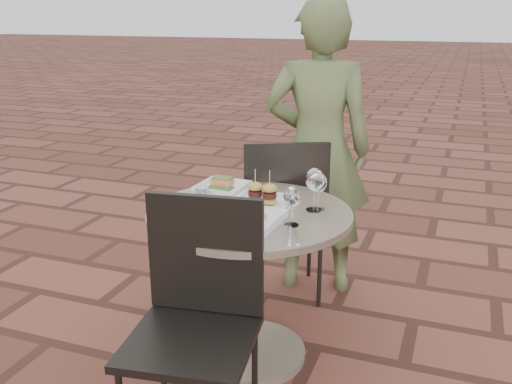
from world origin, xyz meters
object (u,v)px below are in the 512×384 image
(chair_far, at_px, (284,207))
(plate_salmon, at_px, (222,186))
(diner, at_px, (318,150))
(plate_sliders, at_px, (262,200))
(chair_near, at_px, (198,304))
(plate_tuna, at_px, (247,218))
(cafe_table, at_px, (250,262))

(chair_far, bearing_deg, plate_salmon, 34.46)
(diner, distance_m, plate_salmon, 0.67)
(plate_salmon, xyz_separation_m, plate_sliders, (0.27, -0.17, 0.01))
(diner, distance_m, plate_sliders, 0.76)
(chair_far, height_order, chair_near, same)
(plate_sliders, bearing_deg, diner, 85.71)
(plate_sliders, distance_m, plate_tuna, 0.21)
(cafe_table, bearing_deg, diner, 83.94)
(cafe_table, xyz_separation_m, chair_near, (0.00, -0.53, 0.07))
(chair_far, bearing_deg, chair_near, 67.90)
(diner, xyz_separation_m, plate_salmon, (-0.33, -0.58, -0.08))
(chair_far, xyz_separation_m, plate_sliders, (0.06, -0.51, 0.21))
(diner, relative_size, plate_tuna, 5.90)
(chair_near, relative_size, plate_sliders, 3.50)
(cafe_table, xyz_separation_m, plate_sliders, (0.03, 0.08, 0.28))
(chair_near, bearing_deg, plate_salmon, 98.99)
(cafe_table, xyz_separation_m, chair_far, (-0.03, 0.59, 0.07))
(chair_far, relative_size, plate_sliders, 3.50)
(cafe_table, relative_size, plate_tuna, 3.22)
(chair_near, relative_size, plate_tuna, 3.33)
(chair_near, bearing_deg, plate_sliders, 79.12)
(diner, bearing_deg, plate_salmon, 48.40)
(cafe_table, height_order, chair_far, chair_far)
(chair_near, distance_m, plate_tuna, 0.45)
(chair_near, height_order, plate_tuna, chair_near)
(chair_far, height_order, plate_sliders, chair_far)
(chair_near, height_order, diner, diner)
(diner, bearing_deg, cafe_table, 71.52)
(plate_salmon, height_order, plate_sliders, plate_sliders)
(chair_near, relative_size, diner, 0.56)
(plate_salmon, bearing_deg, plate_sliders, -32.47)
(cafe_table, height_order, plate_salmon, plate_salmon)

